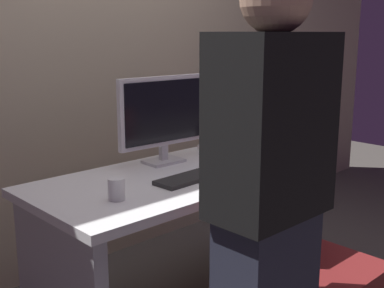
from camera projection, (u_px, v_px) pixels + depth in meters
The scene contains 10 objects.
wall_back at pixel (81, 20), 2.93m from camera, with size 6.40×0.10×3.00m, color tan.
desk at pixel (185, 216), 2.50m from camera, with size 1.54×0.73×0.76m.
office_chair at pixel (307, 274), 2.10m from camera, with size 0.52×0.52×0.94m.
person_at_desk at pixel (268, 217), 1.62m from camera, with size 0.40×0.24×1.64m.
monitor at pixel (163, 115), 2.57m from camera, with size 0.54×0.15×0.46m.
keyboard at pixel (195, 176), 2.34m from camera, with size 0.43×0.13×0.02m, color #262626.
mouse at pixel (237, 165), 2.51m from camera, with size 0.06×0.10×0.03m, color black.
cup_near_keyboard at pixel (116, 189), 2.04m from camera, with size 0.07×0.07×0.09m, color silver.
book_stack at pixel (221, 140), 2.83m from camera, with size 0.23×0.19×0.16m.
cell_phone at pixel (264, 162), 2.62m from camera, with size 0.07×0.14×0.01m, color black.
Camera 1 is at (-1.60, -1.74, 1.43)m, focal length 46.53 mm.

